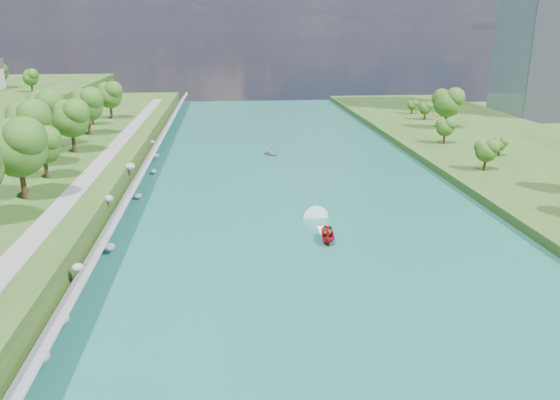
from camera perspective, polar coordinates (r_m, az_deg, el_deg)
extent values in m
plane|color=#2D5119|center=(66.77, 4.07, -5.21)|extent=(260.00, 260.00, 0.00)
cube|color=#185D54|center=(85.32, 1.85, 0.01)|extent=(55.00, 240.00, 0.10)
cube|color=slate|center=(85.48, -15.59, 0.61)|extent=(3.54, 236.00, 4.05)
ellipsoid|color=gray|center=(47.89, -23.66, -14.79)|extent=(1.29, 1.41, 0.79)
ellipsoid|color=gray|center=(52.75, -21.78, -11.49)|extent=(1.19, 1.42, 0.79)
ellipsoid|color=gray|center=(60.18, -20.38, -6.62)|extent=(1.20, 1.07, 0.90)
ellipsoid|color=gray|center=(67.99, -17.38, -4.69)|extent=(1.30, 1.54, 0.84)
ellipsoid|color=gray|center=(79.21, -17.50, 0.14)|extent=(1.41, 1.44, 1.01)
ellipsoid|color=gray|center=(88.30, -14.64, 0.41)|extent=(1.20, 1.36, 0.78)
ellipsoid|color=gray|center=(95.69, -15.38, 3.38)|extent=(1.61, 2.04, 1.28)
ellipsoid|color=gray|center=(102.80, -13.11, 2.93)|extent=(1.08, 1.34, 0.85)
ellipsoid|color=gray|center=(112.84, -12.81, 4.56)|extent=(1.23, 1.30, 0.77)
ellipsoid|color=gray|center=(120.43, -13.18, 5.93)|extent=(0.93, 0.76, 0.60)
cube|color=gray|center=(86.43, -20.02, 1.58)|extent=(3.00, 200.00, 0.10)
cube|color=gray|center=(181.44, 26.56, 17.20)|extent=(22.00, 22.00, 60.00)
ellipsoid|color=#234B14|center=(80.76, -25.65, 4.60)|extent=(7.88, 7.88, 13.13)
ellipsoid|color=#234B14|center=(91.14, -23.50, 5.05)|extent=(5.74, 5.74, 9.57)
ellipsoid|color=#234B14|center=(99.90, -24.78, 6.94)|extent=(7.90, 7.90, 13.17)
ellipsoid|color=#234B14|center=(108.36, -20.98, 7.71)|extent=(7.01, 7.01, 11.69)
ellipsoid|color=#234B14|center=(115.92, -23.31, 8.36)|extent=(7.82, 7.82, 13.03)
ellipsoid|color=#234B14|center=(125.50, -19.51, 9.16)|extent=(7.21, 7.21, 12.01)
ellipsoid|color=#234B14|center=(138.31, -19.08, 9.18)|extent=(5.14, 5.14, 8.57)
ellipsoid|color=#234B14|center=(146.53, -17.36, 10.25)|extent=(6.61, 6.61, 11.02)
ellipsoid|color=#234B14|center=(102.95, 20.74, 4.69)|extent=(3.97, 3.97, 6.62)
ellipsoid|color=#234B14|center=(116.10, 21.97, 5.36)|extent=(2.66, 2.66, 4.44)
ellipsoid|color=#234B14|center=(124.61, 16.87, 7.16)|extent=(3.97, 3.97, 6.62)
ellipsoid|color=#234B14|center=(143.32, 17.08, 9.49)|extent=(7.12, 7.12, 11.86)
ellipsoid|color=#234B14|center=(156.24, 14.93, 9.17)|extent=(3.49, 3.49, 5.82)
ellipsoid|color=#234B14|center=(166.33, 13.64, 9.55)|extent=(2.83, 2.83, 4.71)
ellipsoid|color=#234B14|center=(164.08, -24.60, 11.46)|extent=(4.34, 4.34, 7.23)
ellipsoid|color=#234B14|center=(181.61, -27.20, 11.67)|extent=(4.73, 4.73, 7.88)
imported|color=#B10E1E|center=(68.79, 4.98, -3.72)|extent=(1.92, 4.31, 1.62)
imported|color=#66605B|center=(68.18, 4.72, -3.48)|extent=(0.70, 0.48, 1.88)
imported|color=#66605B|center=(69.23, 5.32, -3.31)|extent=(0.79, 0.64, 1.53)
cube|color=white|center=(71.82, 4.53, -3.43)|extent=(0.90, 5.00, 0.06)
imported|color=gray|center=(115.02, -0.95, 4.87)|extent=(3.92, 4.07, 0.69)
imported|color=#66605B|center=(114.89, -0.95, 5.15)|extent=(0.71, 0.50, 1.36)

